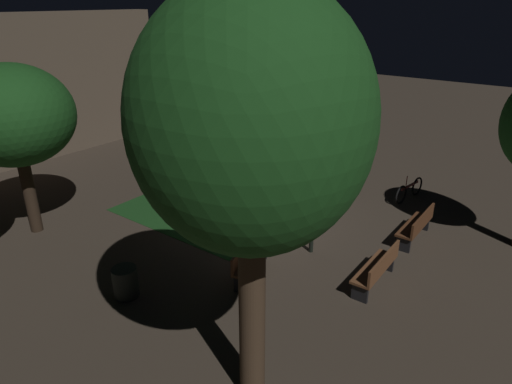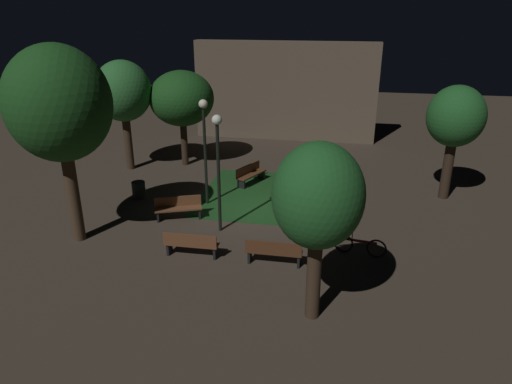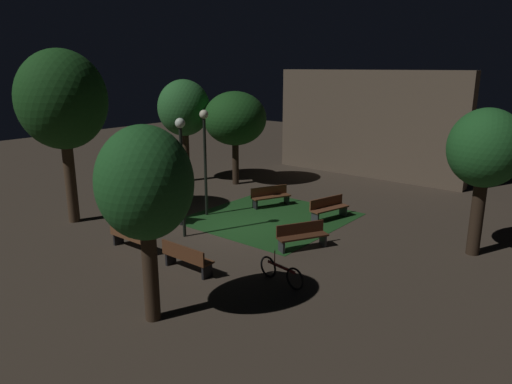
{
  "view_description": "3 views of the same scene",
  "coord_description": "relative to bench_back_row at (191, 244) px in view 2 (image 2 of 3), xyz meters",
  "views": [
    {
      "loc": [
        -10.46,
        -7.3,
        6.37
      ],
      "look_at": [
        -0.59,
        0.11,
        1.1
      ],
      "focal_mm": 31.85,
      "sensor_mm": 36.0,
      "label": 1
    },
    {
      "loc": [
        3.26,
        -16.92,
        7.72
      ],
      "look_at": [
        -0.08,
        0.45,
        0.62
      ],
      "focal_mm": 32.37,
      "sensor_mm": 36.0,
      "label": 2
    },
    {
      "loc": [
        11.37,
        -13.03,
        6.08
      ],
      "look_at": [
        -0.3,
        1.35,
        1.1
      ],
      "focal_mm": 32.9,
      "sensor_mm": 36.0,
      "label": 3
    }
  ],
  "objects": [
    {
      "name": "grass_lawn",
      "position": [
        1.56,
        5.8,
        -0.48
      ],
      "size": [
        5.72,
        5.93,
        0.01
      ],
      "primitive_type": "cube",
      "color": "#194219",
      "rests_on": "ground"
    },
    {
      "name": "tree_back_right",
      "position": [
        -5.94,
        8.07,
        3.42
      ],
      "size": [
        2.76,
        2.76,
        5.43
      ],
      "color": "#38281C",
      "rests_on": "ground"
    },
    {
      "name": "ground_plane",
      "position": [
        1.38,
        4.1,
        -0.48
      ],
      "size": [
        60.0,
        60.0,
        0.0
      ],
      "primitive_type": "plane",
      "color": "#3D3328"
    },
    {
      "name": "tree_left_canopy",
      "position": [
        -3.39,
        9.24,
        2.97
      ],
      "size": [
        3.24,
        3.24,
        4.86
      ],
      "color": "#2D2116",
      "rests_on": "ground"
    },
    {
      "name": "bench_corner",
      "position": [
        -1.44,
        2.77,
        0.0
      ],
      "size": [
        1.85,
        1.1,
        0.88
      ],
      "color": "brown",
      "rests_on": "ground"
    },
    {
      "name": "bench_lawn_edge",
      "position": [
        2.76,
        -0.0,
        0.0
      ],
      "size": [
        1.8,
        0.49,
        0.88
      ],
      "color": "#512D19",
      "rests_on": "ground"
    },
    {
      "name": "trash_bin",
      "position": [
        -3.87,
        4.47,
        -0.12
      ],
      "size": [
        0.57,
        0.57,
        0.73
      ],
      "primitive_type": "cylinder",
      "color": "black",
      "rests_on": "ground"
    },
    {
      "name": "lamp_post_plaza_east",
      "position": [
        -0.77,
        4.42,
        2.52
      ],
      "size": [
        0.36,
        0.36,
        4.4
      ],
      "color": "black",
      "rests_on": "ground"
    },
    {
      "name": "tree_lawn_side",
      "position": [
        9.15,
        7.0,
        3.03
      ],
      "size": [
        2.34,
        2.34,
        4.85
      ],
      "color": "#2D2116",
      "rests_on": "ground"
    },
    {
      "name": "bench_by_lamp",
      "position": [
        4.43,
        3.82,
        0.0
      ],
      "size": [
        1.29,
        1.81,
        0.88
      ],
      "color": "#422314",
      "rests_on": "ground"
    },
    {
      "name": "bench_front_right",
      "position": [
        0.53,
        7.14,
        0.0
      ],
      "size": [
        1.18,
        1.84,
        0.88
      ],
      "color": "#512D19",
      "rests_on": "ground"
    },
    {
      "name": "building_wall_backdrop",
      "position": [
        1.0,
        15.42,
        2.46
      ],
      "size": [
        11.08,
        0.8,
        5.89
      ],
      "primitive_type": "cube",
      "color": "brown",
      "rests_on": "ground"
    },
    {
      "name": "bench_front_left",
      "position": [
        3.47,
        7.23,
        0.0
      ],
      "size": [
        0.93,
        1.86,
        0.88
      ],
      "color": "brown",
      "rests_on": "ground"
    },
    {
      "name": "lamp_post_path_center",
      "position": [
        0.43,
        2.06,
        2.49
      ],
      "size": [
        0.36,
        0.36,
        4.35
      ],
      "color": "black",
      "rests_on": "ground"
    },
    {
      "name": "tree_right_canopy",
      "position": [
        -4.34,
        0.44,
        4.32
      ],
      "size": [
        3.37,
        3.37,
        6.74
      ],
      "color": "#423021",
      "rests_on": "ground"
    },
    {
      "name": "tree_tall_center",
      "position": [
        4.17,
        -2.43,
        2.95
      ],
      "size": [
        2.27,
        2.27,
        4.83
      ],
      "color": "#38281C",
      "rests_on": "ground"
    },
    {
      "name": "bicycle",
      "position": [
        5.48,
        1.18,
        -0.14
      ],
      "size": [
        1.74,
        0.34,
        0.93
      ],
      "color": "black",
      "rests_on": "ground"
    },
    {
      "name": "bench_back_row",
      "position": [
        0.0,
        0.0,
        0.0
      ],
      "size": [
        1.81,
        0.51,
        0.88
      ],
      "color": "brown",
      "rests_on": "ground"
    }
  ]
}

